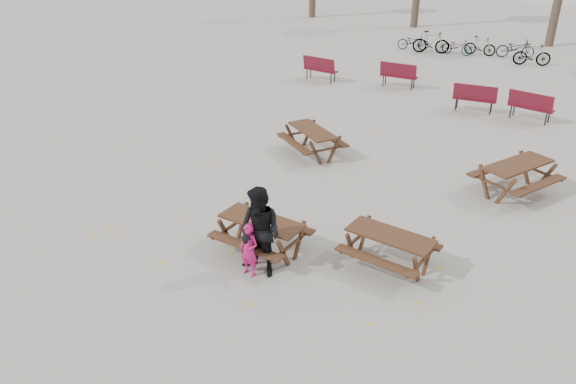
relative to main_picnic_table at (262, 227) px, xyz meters
The scene contains 13 objects.
ground 0.59m from the main_picnic_table, ahead, with size 80.00×80.00×0.00m, color gray.
main_picnic_table is the anchor object (origin of this frame).
food_tray 0.34m from the main_picnic_table, 28.12° to the right, with size 0.18×0.11×0.04m, color silver.
bread_roll 0.37m from the main_picnic_table, 28.12° to the right, with size 0.14×0.06×0.05m, color tan.
soda_bottle 0.35m from the main_picnic_table, 138.44° to the right, with size 0.07×0.07×0.17m.
child 0.87m from the main_picnic_table, 70.86° to the right, with size 0.42×0.27×1.14m, color #C21866.
adult 0.87m from the main_picnic_table, 55.74° to the right, with size 0.92×0.71×1.88m, color black.
picnic_table_east 2.67m from the main_picnic_table, 21.66° to the left, with size 1.75×1.41×0.75m, color #342113, non-canonical shape.
picnic_table_north 5.45m from the main_picnic_table, 110.10° to the left, with size 1.82×1.46×0.78m, color #342113, non-canonical shape.
picnic_table_far 6.93m from the main_picnic_table, 56.87° to the left, with size 1.94×1.56×0.83m, color #342113, non-canonical shape.
park_bench_row 12.21m from the main_picnic_table, 95.31° to the left, with size 10.12×2.02×1.03m.
bicycle_row 20.06m from the main_picnic_table, 95.03° to the left, with size 7.52×2.47×1.08m.
fallen_leaves 2.62m from the main_picnic_table, 78.69° to the left, with size 11.00×11.00×0.01m, color gold, non-canonical shape.
Camera 1 is at (6.08, -8.16, 6.61)m, focal length 35.00 mm.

